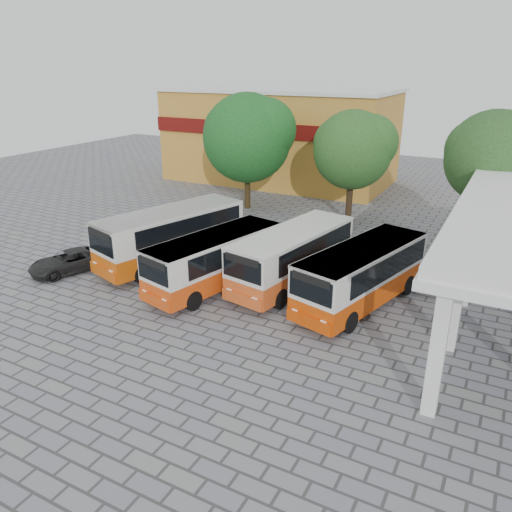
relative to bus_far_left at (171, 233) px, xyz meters
The scene contains 10 objects.
ground 8.26m from the bus_far_left, 29.39° to the right, with size 90.00×90.00×0.00m, color slate.
shophouse_block 22.51m from the bus_far_left, 100.20° to the left, with size 20.40×10.40×8.30m.
bus_far_left is the anchor object (origin of this frame).
bus_centre_left 4.10m from the bus_far_left, 22.38° to the right, with size 3.93×7.86×2.69m.
bus_centre_right 7.01m from the bus_far_left, ahead, with size 3.73×8.17×2.82m.
bus_far_right 10.68m from the bus_far_left, ahead, with size 4.26×8.19×2.79m.
tree_left 12.62m from the bus_far_left, 98.34° to the left, with size 6.82×6.50×8.52m.
tree_middle 13.69m from the bus_far_left, 61.50° to the left, with size 5.45×5.19×7.66m.
tree_right 17.97m from the bus_far_left, 31.87° to the left, with size 5.36×5.10×8.20m.
parked_car 5.56m from the bus_far_left, 139.80° to the right, with size 1.90×4.13×1.15m, color black.
Camera 1 is at (9.11, -16.60, 10.44)m, focal length 35.00 mm.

